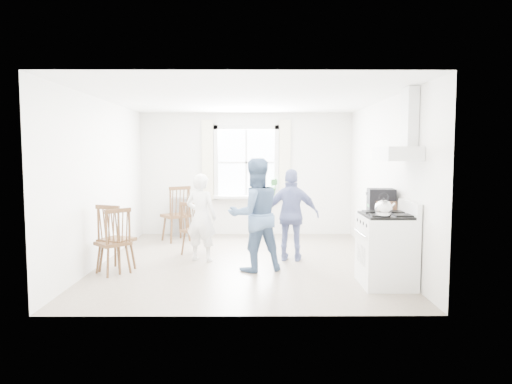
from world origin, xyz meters
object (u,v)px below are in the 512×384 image
at_px(person_left, 201,217).
at_px(stereo_stack, 381,200).
at_px(windsor_chair_b, 112,231).
at_px(windsor_chair_c, 116,234).
at_px(person_right, 292,215).
at_px(windsor_chair_a, 178,208).
at_px(gas_stove, 386,249).
at_px(low_cabinet, 377,241).
at_px(person_mid, 255,215).

bearing_deg(person_left, stereo_stack, -175.72).
bearing_deg(windsor_chair_b, windsor_chair_c, -52.92).
bearing_deg(windsor_chair_c, person_right, 18.49).
relative_size(person_left, person_right, 0.95).
bearing_deg(windsor_chair_c, windsor_chair_a, 78.69).
relative_size(gas_stove, windsor_chair_b, 1.11).
xyz_separation_m(low_cabinet, stereo_stack, (0.03, -0.03, 0.62)).
distance_m(windsor_chair_b, person_right, 2.80).
xyz_separation_m(windsor_chair_b, person_right, (2.70, 0.72, 0.13)).
xyz_separation_m(gas_stove, windsor_chair_c, (-3.72, 0.54, 0.11)).
bearing_deg(person_left, windsor_chair_c, 56.07).
height_order(windsor_chair_c, person_right, person_right).
bearing_deg(stereo_stack, windsor_chair_b, 179.79).
bearing_deg(windsor_chair_b, stereo_stack, -0.21).
height_order(gas_stove, person_right, person_right).
relative_size(gas_stove, person_right, 0.75).
distance_m(low_cabinet, windsor_chair_a, 4.02).
distance_m(gas_stove, person_right, 1.82).
bearing_deg(gas_stove, windsor_chair_b, 169.90).
distance_m(windsor_chair_c, person_mid, 2.02).
height_order(low_cabinet, person_right, person_right).
distance_m(person_left, person_right, 1.47).
bearing_deg(person_left, low_cabinet, -175.26).
xyz_separation_m(low_cabinet, windsor_chair_c, (-3.79, -0.16, 0.14)).
distance_m(person_mid, person_right, 0.88).
bearing_deg(windsor_chair_b, person_mid, 2.53).
relative_size(low_cabinet, person_mid, 0.54).
relative_size(person_left, person_mid, 0.85).
bearing_deg(low_cabinet, stereo_stack, -43.83).
bearing_deg(person_right, stereo_stack, 158.81).
height_order(low_cabinet, person_left, person_left).
height_order(gas_stove, stereo_stack, stereo_stack).
distance_m(stereo_stack, windsor_chair_b, 3.96).
height_order(gas_stove, person_left, person_left).
bearing_deg(low_cabinet, windsor_chair_c, -177.59).
height_order(low_cabinet, person_mid, person_mid).
bearing_deg(person_mid, person_right, -153.60).
bearing_deg(windsor_chair_a, windsor_chair_c, -101.31).
relative_size(windsor_chair_c, person_right, 0.65).
bearing_deg(windsor_chair_a, gas_stove, -42.69).
relative_size(windsor_chair_a, windsor_chair_b, 1.10).
xyz_separation_m(windsor_chair_a, windsor_chair_c, (-0.49, -2.44, -0.09)).
bearing_deg(low_cabinet, windsor_chair_b, -179.74).
distance_m(gas_stove, low_cabinet, 0.70).
relative_size(windsor_chair_b, person_left, 0.71).
relative_size(stereo_stack, person_left, 0.28).
relative_size(gas_stove, windsor_chair_c, 1.15).
bearing_deg(stereo_stack, low_cabinet, 136.17).
bearing_deg(windsor_chair_b, gas_stove, -10.10).
bearing_deg(windsor_chair_b, low_cabinet, 0.26).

